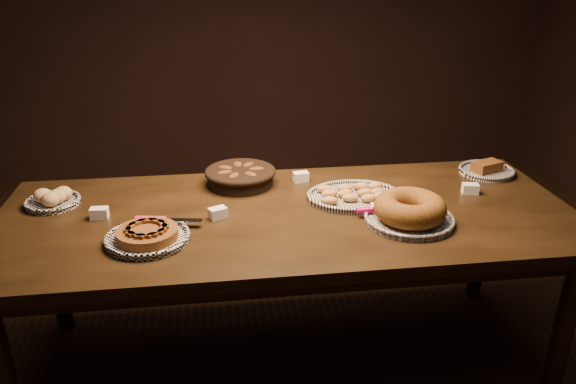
{
  "coord_description": "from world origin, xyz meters",
  "views": [
    {
      "loc": [
        -0.28,
        -2.09,
        1.74
      ],
      "look_at": [
        0.01,
        0.05,
        0.82
      ],
      "focal_mm": 35.0,
      "sensor_mm": 36.0,
      "label": 1
    }
  ],
  "objects": [
    {
      "name": "ground",
      "position": [
        0.0,
        0.0,
        0.0
      ],
      "size": [
        5.0,
        5.0,
        0.0
      ],
      "primitive_type": "plane",
      "color": "black",
      "rests_on": "ground"
    },
    {
      "name": "buffet_table",
      "position": [
        0.0,
        0.0,
        0.68
      ],
      "size": [
        2.4,
        1.0,
        0.75
      ],
      "color": "black",
      "rests_on": "ground"
    },
    {
      "name": "apple_tart_plate",
      "position": [
        -0.55,
        -0.18,
        0.77
      ],
      "size": [
        0.36,
        0.32,
        0.06
      ],
      "rotation": [
        0.0,
        0.0,
        -0.25
      ],
      "color": "white",
      "rests_on": "buffet_table"
    },
    {
      "name": "madeleine_platter",
      "position": [
        0.3,
        0.1,
        0.77
      ],
      "size": [
        0.41,
        0.33,
        0.05
      ],
      "rotation": [
        0.0,
        0.0,
        0.16
      ],
      "color": "black",
      "rests_on": "buffet_table"
    },
    {
      "name": "bundt_cake_plate",
      "position": [
        0.47,
        -0.16,
        0.8
      ],
      "size": [
        0.38,
        0.36,
        0.11
      ],
      "rotation": [
        0.0,
        0.0,
        -0.14
      ],
      "color": "black",
      "rests_on": "buffet_table"
    },
    {
      "name": "croissant_basket",
      "position": [
        -0.18,
        0.33,
        0.8
      ],
      "size": [
        0.33,
        0.33,
        0.08
      ],
      "rotation": [
        0.0,
        0.0,
        -0.03
      ],
      "color": "black",
      "rests_on": "buffet_table"
    },
    {
      "name": "bread_roll_plate",
      "position": [
        -0.98,
        0.2,
        0.78
      ],
      "size": [
        0.23,
        0.23,
        0.07
      ],
      "rotation": [
        0.0,
        0.0,
        -0.26
      ],
      "color": "white",
      "rests_on": "buffet_table"
    },
    {
      "name": "loaf_plate",
      "position": [
        1.02,
        0.31,
        0.77
      ],
      "size": [
        0.27,
        0.27,
        0.06
      ],
      "rotation": [
        0.0,
        0.0,
        0.35
      ],
      "color": "black",
      "rests_on": "buffet_table"
    },
    {
      "name": "tent_cards",
      "position": [
        0.05,
        0.08,
        0.77
      ],
      "size": [
        1.67,
        0.46,
        0.04
      ],
      "color": "white",
      "rests_on": "buffet_table"
    }
  ]
}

